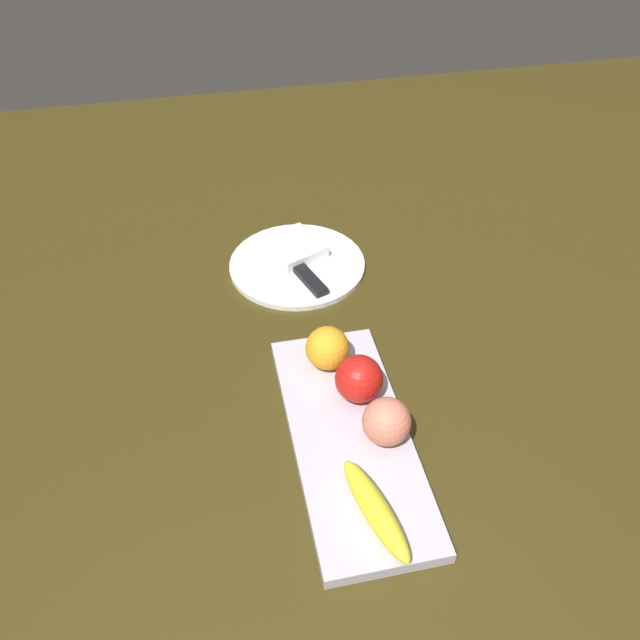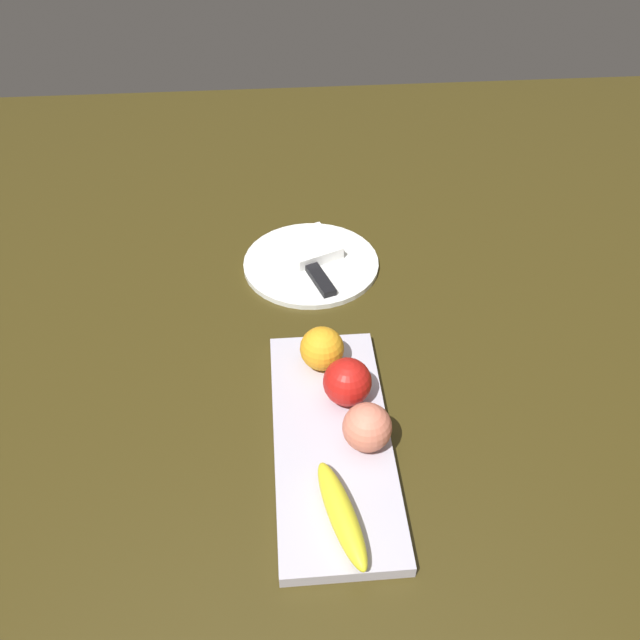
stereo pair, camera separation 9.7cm
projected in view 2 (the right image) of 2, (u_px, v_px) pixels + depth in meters
ground_plane at (340, 440)px, 0.93m from camera, size 2.40×2.40×0.00m
fruit_tray at (332, 440)px, 0.91m from camera, size 0.40×0.16×0.02m
apple at (347, 382)px, 0.93m from camera, size 0.07×0.07×0.07m
banana at (341, 514)px, 0.80m from camera, size 0.16×0.07×0.03m
orange_near_apple at (322, 349)px, 0.99m from camera, size 0.07×0.07×0.07m
peach at (367, 427)px, 0.88m from camera, size 0.07×0.07×0.07m
dinner_plate at (311, 263)px, 1.22m from camera, size 0.25×0.25×0.01m
folded_napkin at (310, 246)px, 1.23m from camera, size 0.13×0.12×0.02m
knife at (317, 275)px, 1.18m from camera, size 0.18×0.08×0.01m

